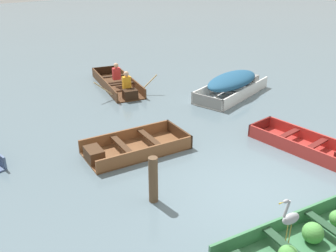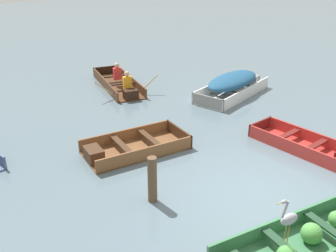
{
  "view_description": "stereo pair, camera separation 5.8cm",
  "coord_description": "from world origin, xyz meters",
  "px_view_note": "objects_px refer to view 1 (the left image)",
  "views": [
    {
      "loc": [
        -5.79,
        -3.39,
        4.42
      ],
      "look_at": [
        0.49,
        3.21,
        0.35
      ],
      "focal_mm": 40.0,
      "sensor_mm": 36.0,
      "label": 1
    },
    {
      "loc": [
        -5.75,
        -3.43,
        4.42
      ],
      "look_at": [
        0.49,
        3.21,
        0.35
      ],
      "focal_mm": 40.0,
      "sensor_mm": 36.0,
      "label": 2
    }
  ],
  "objects_px": {
    "skiff_white_mid_moored": "(232,83)",
    "skiff_wooden_brown_far_moored": "(131,148)",
    "dinghy_green_foreground": "(303,243)",
    "rowboat_dark_varnish_with_crew": "(119,84)",
    "skiff_red_near_moored": "(305,145)",
    "heron_on_dinghy": "(290,218)",
    "mooring_post": "(153,180)"
  },
  "relations": [
    {
      "from": "skiff_white_mid_moored",
      "to": "dinghy_green_foreground",
      "type": "bearing_deg",
      "value": -133.78
    },
    {
      "from": "heron_on_dinghy",
      "to": "mooring_post",
      "type": "relative_size",
      "value": 0.86
    },
    {
      "from": "skiff_white_mid_moored",
      "to": "rowboat_dark_varnish_with_crew",
      "type": "height_order",
      "value": "rowboat_dark_varnish_with_crew"
    },
    {
      "from": "mooring_post",
      "to": "rowboat_dark_varnish_with_crew",
      "type": "bearing_deg",
      "value": 58.75
    },
    {
      "from": "mooring_post",
      "to": "skiff_red_near_moored",
      "type": "bearing_deg",
      "value": -13.25
    },
    {
      "from": "skiff_wooden_brown_far_moored",
      "to": "dinghy_green_foreground",
      "type": "bearing_deg",
      "value": -91.03
    },
    {
      "from": "skiff_white_mid_moored",
      "to": "heron_on_dinghy",
      "type": "height_order",
      "value": "heron_on_dinghy"
    },
    {
      "from": "skiff_red_near_moored",
      "to": "skiff_wooden_brown_far_moored",
      "type": "xyz_separation_m",
      "value": [
        -3.27,
        2.93,
        -0.0
      ]
    },
    {
      "from": "dinghy_green_foreground",
      "to": "rowboat_dark_varnish_with_crew",
      "type": "height_order",
      "value": "rowboat_dark_varnish_with_crew"
    },
    {
      "from": "rowboat_dark_varnish_with_crew",
      "to": "mooring_post",
      "type": "xyz_separation_m",
      "value": [
        -3.78,
        -6.23,
        0.31
      ]
    },
    {
      "from": "dinghy_green_foreground",
      "to": "rowboat_dark_varnish_with_crew",
      "type": "distance_m",
      "value": 9.42
    },
    {
      "from": "skiff_white_mid_moored",
      "to": "mooring_post",
      "type": "xyz_separation_m",
      "value": [
        -6.27,
        -2.88,
        0.04
      ]
    },
    {
      "from": "dinghy_green_foreground",
      "to": "heron_on_dinghy",
      "type": "relative_size",
      "value": 4.04
    },
    {
      "from": "rowboat_dark_varnish_with_crew",
      "to": "mooring_post",
      "type": "distance_m",
      "value": 7.29
    },
    {
      "from": "skiff_wooden_brown_far_moored",
      "to": "mooring_post",
      "type": "xyz_separation_m",
      "value": [
        -0.98,
        -1.93,
        0.37
      ]
    },
    {
      "from": "skiff_red_near_moored",
      "to": "skiff_white_mid_moored",
      "type": "xyz_separation_m",
      "value": [
        2.03,
        3.88,
        0.33
      ]
    },
    {
      "from": "dinghy_green_foreground",
      "to": "skiff_wooden_brown_far_moored",
      "type": "bearing_deg",
      "value": 88.97
    },
    {
      "from": "skiff_red_near_moored",
      "to": "rowboat_dark_varnish_with_crew",
      "type": "distance_m",
      "value": 7.25
    },
    {
      "from": "skiff_white_mid_moored",
      "to": "rowboat_dark_varnish_with_crew",
      "type": "relative_size",
      "value": 0.93
    },
    {
      "from": "skiff_red_near_moored",
      "to": "dinghy_green_foreground",
      "type": "bearing_deg",
      "value": -152.68
    },
    {
      "from": "mooring_post",
      "to": "dinghy_green_foreground",
      "type": "bearing_deg",
      "value": -71.93
    },
    {
      "from": "dinghy_green_foreground",
      "to": "heron_on_dinghy",
      "type": "height_order",
      "value": "heron_on_dinghy"
    },
    {
      "from": "dinghy_green_foreground",
      "to": "mooring_post",
      "type": "relative_size",
      "value": 3.46
    },
    {
      "from": "skiff_white_mid_moored",
      "to": "heron_on_dinghy",
      "type": "relative_size",
      "value": 4.06
    },
    {
      "from": "dinghy_green_foreground",
      "to": "heron_on_dinghy",
      "type": "bearing_deg",
      "value": 172.08
    },
    {
      "from": "dinghy_green_foreground",
      "to": "mooring_post",
      "type": "xyz_separation_m",
      "value": [
        -0.89,
        2.73,
        0.36
      ]
    },
    {
      "from": "skiff_red_near_moored",
      "to": "mooring_post",
      "type": "distance_m",
      "value": 4.38
    },
    {
      "from": "skiff_red_near_moored",
      "to": "heron_on_dinghy",
      "type": "height_order",
      "value": "heron_on_dinghy"
    },
    {
      "from": "skiff_white_mid_moored",
      "to": "skiff_wooden_brown_far_moored",
      "type": "bearing_deg",
      "value": -169.86
    },
    {
      "from": "rowboat_dark_varnish_with_crew",
      "to": "skiff_white_mid_moored",
      "type": "bearing_deg",
      "value": -53.35
    },
    {
      "from": "dinghy_green_foreground",
      "to": "skiff_wooden_brown_far_moored",
      "type": "relative_size",
      "value": 1.22
    },
    {
      "from": "skiff_white_mid_moored",
      "to": "skiff_wooden_brown_far_moored",
      "type": "xyz_separation_m",
      "value": [
        -5.3,
        -0.95,
        -0.33
      ]
    }
  ]
}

